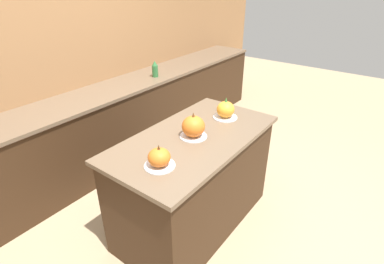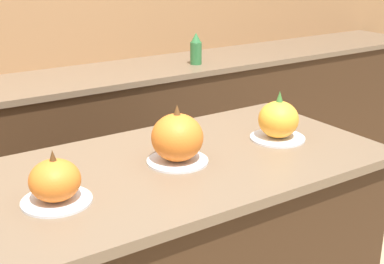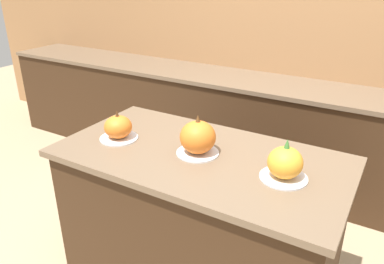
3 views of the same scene
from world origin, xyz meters
The scene contains 6 objects.
wall_back centered at (0.00, 1.74, 1.25)m, with size 8.00×0.06×2.50m.
kitchen_island centered at (0.00, 0.00, 0.46)m, with size 1.50×0.79×0.91m.
back_counter centered at (0.00, 1.41, 0.46)m, with size 6.00×0.60×0.92m.
pumpkin_cake_left centered at (-0.48, -0.07, 0.98)m, with size 0.21×0.21×0.17m.
pumpkin_cake_center centered at (-0.01, 0.00, 1.00)m, with size 0.22×0.22×0.21m.
pumpkin_cake_right centered at (0.45, -0.02, 0.99)m, with size 0.22×0.22×0.20m.
Camera 3 is at (0.84, -1.50, 1.80)m, focal length 35.00 mm.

